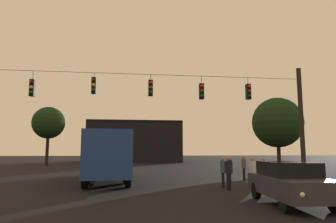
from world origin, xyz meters
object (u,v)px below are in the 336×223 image
(city_bus, at_px, (108,152))
(pedestrian_near_bus, at_px, (230,167))
(tree_left_silhouette, at_px, (277,123))
(tree_behind_building, at_px, (49,123))
(car_near_right, at_px, (289,182))
(pedestrian_far_side, at_px, (244,167))
(pedestrian_crossing_center, at_px, (263,170))
(pedestrian_crossing_left, at_px, (253,171))
(pedestrian_crossing_right, at_px, (229,171))
(pedestrian_trailing, at_px, (223,171))

(city_bus, xyz_separation_m, pedestrian_near_bus, (7.67, -2.06, -0.98))
(tree_left_silhouette, distance_m, tree_behind_building, 28.39)
(car_near_right, height_order, pedestrian_far_side, pedestrian_far_side)
(car_near_right, bearing_deg, pedestrian_crossing_center, 73.83)
(car_near_right, bearing_deg, pedestrian_crossing_left, 81.89)
(pedestrian_crossing_left, distance_m, tree_behind_building, 31.25)
(car_near_right, xyz_separation_m, pedestrian_crossing_right, (-0.92, 4.06, 0.12))
(pedestrian_far_side, xyz_separation_m, tree_behind_building, (-18.03, 22.07, 4.64))
(pedestrian_near_bus, xyz_separation_m, pedestrian_far_side, (1.18, 0.71, 0.00))
(pedestrian_crossing_left, xyz_separation_m, pedestrian_far_side, (0.93, 3.67, 0.00))
(car_near_right, xyz_separation_m, tree_behind_building, (-16.40, 30.64, 4.73))
(pedestrian_crossing_center, distance_m, pedestrian_near_bus, 2.44)
(pedestrian_trailing, distance_m, tree_left_silhouette, 17.38)
(pedestrian_near_bus, distance_m, tree_left_silhouette, 14.50)
(pedestrian_trailing, distance_m, tree_behind_building, 30.23)
(pedestrian_far_side, xyz_separation_m, tree_left_silhouette, (7.69, 10.08, 3.90))
(pedestrian_crossing_center, bearing_deg, tree_behind_building, 125.98)
(tree_left_silhouette, height_order, tree_behind_building, tree_behind_building)
(city_bus, relative_size, tree_behind_building, 1.45)
(car_near_right, distance_m, tree_behind_building, 35.08)
(city_bus, bearing_deg, pedestrian_crossing_left, -32.40)
(pedestrian_near_bus, relative_size, pedestrian_trailing, 1.00)
(pedestrian_crossing_center, bearing_deg, pedestrian_near_bus, 120.09)
(pedestrian_near_bus, bearing_deg, pedestrian_crossing_left, -85.14)
(pedestrian_near_bus, height_order, pedestrian_far_side, pedestrian_far_side)
(pedestrian_crossing_left, relative_size, tree_left_silhouette, 0.21)
(car_near_right, xyz_separation_m, pedestrian_far_side, (1.63, 8.57, 0.09))
(pedestrian_far_side, bearing_deg, pedestrian_crossing_center, -89.19)
(pedestrian_near_bus, bearing_deg, tree_behind_building, 126.49)
(tree_left_silhouette, bearing_deg, tree_behind_building, 155.00)
(pedestrian_near_bus, xyz_separation_m, tree_behind_building, (-16.85, 22.78, 4.65))
(car_near_right, relative_size, pedestrian_crossing_right, 2.73)
(car_near_right, relative_size, tree_left_silhouette, 0.61)
(pedestrian_crossing_right, distance_m, pedestrian_near_bus, 4.04)
(pedestrian_trailing, height_order, tree_behind_building, tree_behind_building)
(pedestrian_crossing_left, relative_size, pedestrian_near_bus, 1.00)
(pedestrian_trailing, relative_size, tree_left_silhouette, 0.21)
(car_near_right, distance_m, pedestrian_far_side, 8.72)
(pedestrian_crossing_left, bearing_deg, tree_left_silhouette, 57.93)
(pedestrian_crossing_left, bearing_deg, pedestrian_trailing, 171.88)
(car_near_right, bearing_deg, tree_left_silhouette, 63.46)
(car_near_right, distance_m, pedestrian_crossing_center, 5.99)
(pedestrian_crossing_center, xyz_separation_m, tree_left_silhouette, (7.65, 12.90, 3.94))
(pedestrian_far_side, bearing_deg, pedestrian_trailing, -126.00)
(pedestrian_crossing_right, xyz_separation_m, pedestrian_near_bus, (1.37, 3.80, -0.04))
(pedestrian_crossing_left, distance_m, pedestrian_crossing_center, 1.29)
(pedestrian_crossing_right, bearing_deg, car_near_right, -77.23)
(pedestrian_trailing, bearing_deg, car_near_right, -80.28)
(city_bus, height_order, pedestrian_crossing_right, city_bus)
(pedestrian_far_side, height_order, tree_behind_building, tree_behind_building)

